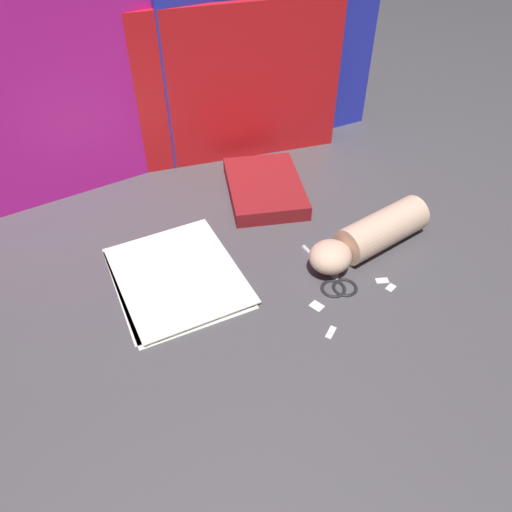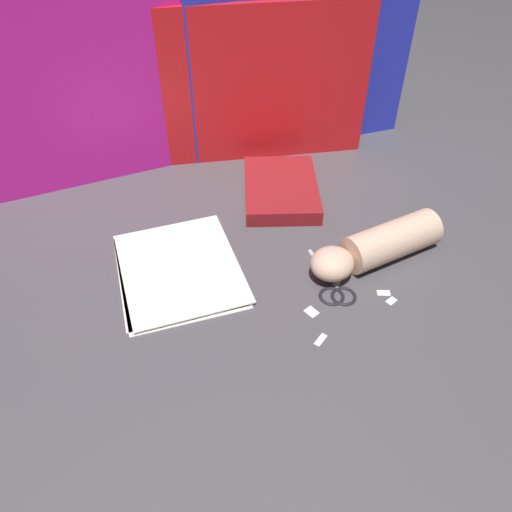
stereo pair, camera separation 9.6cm
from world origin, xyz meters
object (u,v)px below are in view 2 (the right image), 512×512
object	(u,v)px
paper_stack	(178,269)
hand_forearm	(377,246)
book_closed	(281,189)
scissors	(336,285)

from	to	relation	value
paper_stack	hand_forearm	distance (m)	0.41
paper_stack	hand_forearm	xyz separation A→B (m)	(0.39, -0.11, 0.03)
paper_stack	hand_forearm	world-z (taller)	hand_forearm
book_closed	scissors	size ratio (longest dim) A/B	1.65
hand_forearm	book_closed	bearing A→B (deg)	109.51
book_closed	hand_forearm	world-z (taller)	hand_forearm
scissors	hand_forearm	world-z (taller)	hand_forearm
scissors	hand_forearm	xyz separation A→B (m)	(0.11, 0.04, 0.03)
paper_stack	scissors	size ratio (longest dim) A/B	1.75
paper_stack	scissors	bearing A→B (deg)	-27.52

